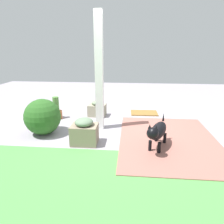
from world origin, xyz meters
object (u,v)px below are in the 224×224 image
at_px(dog, 158,131).
at_px(terracotta_pot_tall, 56,111).
at_px(porch_pillar, 99,73).
at_px(doormat, 144,113).
at_px(stone_planter_far, 84,132).
at_px(round_shrub, 43,117).
at_px(stone_planter_nearest, 97,109).

bearing_deg(dog, terracotta_pot_tall, -31.49).
height_order(porch_pillar, doormat, porch_pillar).
height_order(porch_pillar, stone_planter_far, porch_pillar).
bearing_deg(porch_pillar, dog, 142.10).
distance_m(round_shrub, doormat, 2.61).
xyz_separation_m(porch_pillar, doormat, (-1.01, -1.11, -1.16)).
bearing_deg(stone_planter_nearest, doormat, -166.37).
relative_size(porch_pillar, terracotta_pot_tall, 4.35).
bearing_deg(stone_planter_far, terracotta_pot_tall, -52.67).
bearing_deg(round_shrub, dog, 168.32).
height_order(stone_planter_nearest, round_shrub, round_shrub).
height_order(porch_pillar, round_shrub, porch_pillar).
xyz_separation_m(stone_planter_far, dog, (-1.27, 0.09, 0.10)).
distance_m(porch_pillar, stone_planter_nearest, 1.30).
distance_m(porch_pillar, stone_planter_far, 1.23).
bearing_deg(terracotta_pot_tall, stone_planter_nearest, -163.07).
bearing_deg(dog, porch_pillar, -37.90).
bearing_deg(dog, round_shrub, -11.68).
bearing_deg(doormat, porch_pillar, 47.68).
relative_size(stone_planter_nearest, stone_planter_far, 0.93).
height_order(round_shrub, terracotta_pot_tall, round_shrub).
bearing_deg(round_shrub, terracotta_pot_tall, -85.72).
distance_m(stone_planter_nearest, terracotta_pot_tall, 1.00).
distance_m(terracotta_pot_tall, doormat, 2.25).
distance_m(stone_planter_nearest, stone_planter_far, 1.59).
bearing_deg(round_shrub, stone_planter_far, 158.36).
relative_size(stone_planter_far, doormat, 0.70).
distance_m(porch_pillar, dog, 1.64).
height_order(terracotta_pot_tall, dog, dog).
bearing_deg(dog, stone_planter_far, -3.98).
bearing_deg(stone_planter_far, stone_planter_nearest, -88.83).
xyz_separation_m(porch_pillar, dog, (-1.10, 0.86, -0.85)).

